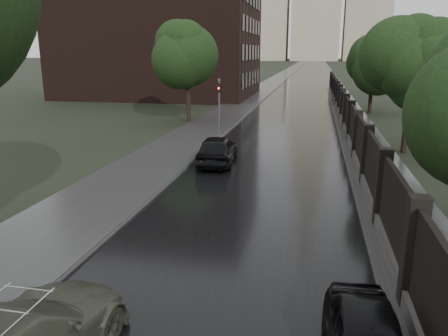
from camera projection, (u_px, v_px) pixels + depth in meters
road at (312, 66)px, 186.18m from camera, size 8.00×420.00×0.02m
sidewalk_left at (297, 65)px, 187.34m from camera, size 4.00×420.00×0.16m
verge_right at (325, 66)px, 185.09m from camera, size 3.00×420.00×0.08m
fence_right at (344, 112)px, 35.56m from camera, size 0.45×75.72×2.70m
tree_left_far at (187, 59)px, 35.04m from camera, size 4.25×4.25×7.39m
tree_right_b at (413, 67)px, 24.51m from camera, size 4.08×4.08×7.01m
tree_right_c at (374, 61)px, 41.53m from camera, size 4.08×4.08×7.01m
traffic_light at (219, 102)px, 30.31m from camera, size 0.16×0.32×4.00m
brick_building at (160, 18)px, 56.59m from camera, size 24.00×18.00×20.00m
hatchback_left at (217, 150)px, 23.03m from camera, size 2.16×4.67×1.55m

